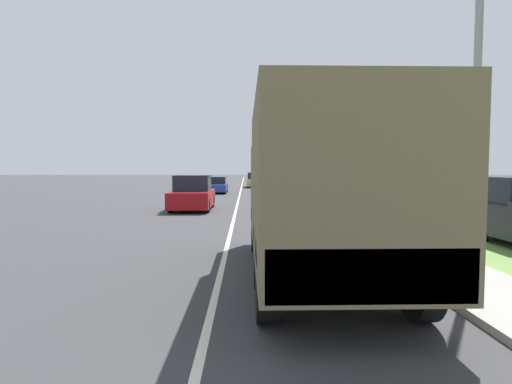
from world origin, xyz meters
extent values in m
plane|color=#38383A|center=(0.00, 40.00, 0.00)|extent=(180.00, 180.00, 0.00)
cube|color=silver|center=(0.00, 40.00, 0.00)|extent=(0.12, 120.00, 0.00)
cube|color=#9E9B93|center=(4.50, 40.00, 0.06)|extent=(1.80, 120.00, 0.12)
cube|color=#6B9347|center=(8.90, 40.00, 0.01)|extent=(7.00, 120.00, 0.02)
cube|color=#545B3D|center=(1.85, 12.63, 1.62)|extent=(2.40, 1.96, 2.03)
cube|color=brown|center=(1.85, 9.12, 1.87)|extent=(2.40, 5.05, 2.54)
cube|color=#545B3D|center=(1.85, 6.65, 0.96)|extent=(2.28, 0.10, 0.60)
cube|color=red|center=(0.95, 6.63, 1.16)|extent=(0.12, 0.06, 0.12)
cube|color=red|center=(2.74, 6.63, 1.16)|extent=(0.12, 0.06, 0.12)
cylinder|color=black|center=(0.80, 12.53, 0.58)|extent=(0.30, 1.15, 1.15)
cylinder|color=black|center=(2.89, 12.53, 0.58)|extent=(0.30, 1.15, 1.15)
cylinder|color=black|center=(0.80, 7.86, 0.58)|extent=(0.30, 1.15, 1.15)
cylinder|color=black|center=(2.89, 7.86, 0.58)|extent=(0.30, 1.15, 1.15)
cylinder|color=black|center=(0.80, 9.37, 0.58)|extent=(0.30, 1.15, 1.15)
cylinder|color=black|center=(2.89, 9.37, 0.58)|extent=(0.30, 1.15, 1.15)
cube|color=maroon|center=(-2.19, 22.63, 0.57)|extent=(1.95, 4.14, 0.79)
cube|color=black|center=(-2.19, 22.72, 1.36)|extent=(1.71, 1.86, 0.79)
cylinder|color=black|center=(-3.07, 23.96, 0.32)|extent=(0.20, 0.64, 0.64)
cylinder|color=black|center=(-1.32, 23.96, 0.32)|extent=(0.20, 0.64, 0.64)
cylinder|color=black|center=(-3.07, 21.31, 0.32)|extent=(0.20, 0.64, 0.64)
cylinder|color=black|center=(-1.32, 21.31, 0.32)|extent=(0.20, 0.64, 0.64)
cube|color=navy|center=(-2.08, 36.43, 0.47)|extent=(1.94, 4.45, 0.58)
cube|color=black|center=(-2.08, 36.52, 1.07)|extent=(1.71, 2.00, 0.62)
cylinder|color=black|center=(-2.95, 37.85, 0.32)|extent=(0.20, 0.64, 0.64)
cylinder|color=black|center=(-1.21, 37.85, 0.32)|extent=(0.20, 0.64, 0.64)
cylinder|color=black|center=(-2.95, 35.01, 0.32)|extent=(0.20, 0.64, 0.64)
cylinder|color=black|center=(-1.21, 35.01, 0.32)|extent=(0.20, 0.64, 0.64)
cube|color=tan|center=(1.49, 46.45, 0.53)|extent=(1.80, 4.75, 0.72)
cube|color=black|center=(1.49, 46.55, 1.26)|extent=(1.59, 2.14, 0.73)
cylinder|color=black|center=(0.69, 47.97, 0.32)|extent=(0.20, 0.64, 0.64)
cylinder|color=black|center=(2.29, 47.97, 0.32)|extent=(0.20, 0.64, 0.64)
cylinder|color=black|center=(0.69, 44.93, 0.32)|extent=(0.20, 0.64, 0.64)
cylinder|color=black|center=(2.29, 44.93, 0.32)|extent=(0.20, 0.64, 0.64)
cylinder|color=black|center=(7.27, 13.83, 0.40)|extent=(0.24, 0.76, 0.76)
cylinder|color=gray|center=(4.75, 9.80, 3.32)|extent=(0.14, 0.14, 6.40)
cylinder|color=brown|center=(8.62, 19.79, 1.84)|extent=(0.26, 0.26, 3.65)
sphere|color=brown|center=(8.62, 19.79, 4.37)|extent=(2.53, 2.53, 2.53)
cylinder|color=#4C3D2D|center=(8.21, 37.30, 2.23)|extent=(0.30, 0.30, 4.41)
sphere|color=brown|center=(8.21, 37.30, 5.29)|extent=(3.12, 3.12, 3.12)
camera|label=1|loc=(0.51, 2.50, 2.10)|focal=28.00mm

